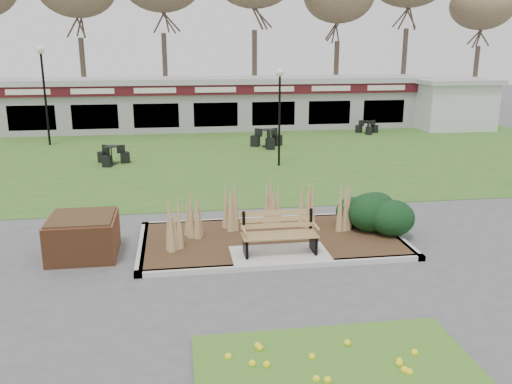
{
  "coord_description": "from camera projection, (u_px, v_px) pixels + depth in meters",
  "views": [
    {
      "loc": [
        -2.23,
        -11.08,
        4.68
      ],
      "look_at": [
        -0.26,
        2.0,
        1.08
      ],
      "focal_mm": 38.0,
      "sensor_mm": 36.0,
      "label": 1
    }
  ],
  "objects": [
    {
      "name": "ground",
      "position": [
        281.0,
        261.0,
        12.12
      ],
      "size": [
        100.0,
        100.0,
        0.0
      ],
      "primitive_type": "plane",
      "color": "#515154",
      "rests_on": "ground"
    },
    {
      "name": "lawn",
      "position": [
        228.0,
        156.0,
        23.57
      ],
      "size": [
        34.0,
        16.0,
        0.02
      ],
      "primitive_type": "cube",
      "color": "#35631F",
      "rests_on": "ground"
    },
    {
      "name": "flower_bed",
      "position": [
        343.0,
        379.0,
        7.72
      ],
      "size": [
        4.2,
        3.0,
        0.16
      ],
      "color": "#3D691E",
      "rests_on": "ground"
    },
    {
      "name": "planting_bed",
      "position": [
        321.0,
        224.0,
        13.5
      ],
      "size": [
        6.75,
        3.4,
        1.27
      ],
      "color": "#362715",
      "rests_on": "ground"
    },
    {
      "name": "park_bench",
      "position": [
        279.0,
        232.0,
        12.21
      ],
      "size": [
        1.7,
        0.66,
        0.93
      ],
      "color": "#9A8145",
      "rests_on": "ground"
    },
    {
      "name": "brick_planter",
      "position": [
        83.0,
        236.0,
        12.32
      ],
      "size": [
        1.5,
        1.5,
        0.95
      ],
      "color": "brown",
      "rests_on": "ground"
    },
    {
      "name": "food_pavilion",
      "position": [
        214.0,
        103.0,
        30.78
      ],
      "size": [
        24.6,
        3.4,
        2.9
      ],
      "color": "gray",
      "rests_on": "ground"
    },
    {
      "name": "service_hut",
      "position": [
        453.0,
        103.0,
        30.85
      ],
      "size": [
        4.4,
        3.4,
        2.83
      ],
      "color": "silver",
      "rests_on": "ground"
    },
    {
      "name": "lamp_post_far_right",
      "position": [
        280.0,
        96.0,
        20.92
      ],
      "size": [
        0.32,
        0.32,
        3.82
      ],
      "color": "black",
      "rests_on": "ground"
    },
    {
      "name": "lamp_post_far_left",
      "position": [
        43.0,
        73.0,
        25.19
      ],
      "size": [
        0.39,
        0.39,
        4.66
      ],
      "color": "black",
      "rests_on": "ground"
    },
    {
      "name": "bistro_set_a",
      "position": [
        112.0,
        158.0,
        21.86
      ],
      "size": [
        1.33,
        1.31,
        0.73
      ],
      "color": "black",
      "rests_on": "ground"
    },
    {
      "name": "bistro_set_c",
      "position": [
        267.0,
        141.0,
        25.48
      ],
      "size": [
        1.57,
        1.39,
        0.83
      ],
      "color": "black",
      "rests_on": "ground"
    },
    {
      "name": "bistro_set_d",
      "position": [
        367.0,
        129.0,
        29.45
      ],
      "size": [
        1.24,
        1.19,
        0.67
      ],
      "color": "black",
      "rests_on": "ground"
    }
  ]
}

